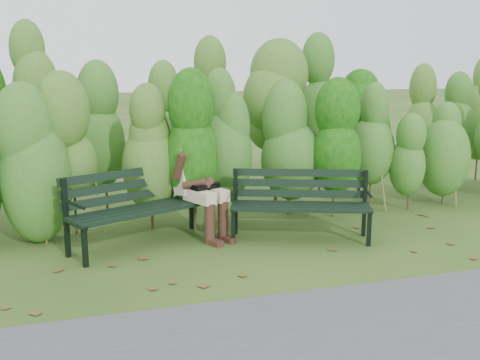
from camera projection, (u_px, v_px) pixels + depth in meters
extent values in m
plane|color=#2A4A17|center=(250.00, 259.00, 5.65)|extent=(80.00, 80.00, 0.00)
cylinder|color=#47381E|center=(29.00, 206.00, 6.18)|extent=(0.03, 0.03, 0.80)
ellipsoid|color=#457322|center=(25.00, 149.00, 6.06)|extent=(0.64, 0.64, 1.44)
cylinder|color=#47381E|center=(87.00, 202.00, 6.36)|extent=(0.03, 0.03, 0.80)
ellipsoid|color=#457322|center=(84.00, 146.00, 6.23)|extent=(0.64, 0.64, 1.44)
cylinder|color=#47381E|center=(141.00, 199.00, 6.53)|extent=(0.03, 0.03, 0.80)
ellipsoid|color=#457322|center=(139.00, 144.00, 6.40)|extent=(0.64, 0.64, 1.44)
cylinder|color=#47381E|center=(192.00, 195.00, 6.70)|extent=(0.03, 0.03, 0.80)
ellipsoid|color=#457322|center=(192.00, 142.00, 6.58)|extent=(0.64, 0.64, 1.44)
cylinder|color=#47381E|center=(241.00, 192.00, 6.88)|extent=(0.03, 0.03, 0.80)
ellipsoid|color=#457322|center=(241.00, 140.00, 6.75)|extent=(0.64, 0.64, 1.44)
cylinder|color=#47381E|center=(288.00, 189.00, 7.05)|extent=(0.03, 0.03, 0.80)
ellipsoid|color=#457322|center=(289.00, 138.00, 6.93)|extent=(0.64, 0.64, 1.44)
cylinder|color=#47381E|center=(332.00, 186.00, 7.23)|extent=(0.03, 0.03, 0.80)
ellipsoid|color=#457322|center=(334.00, 137.00, 7.10)|extent=(0.64, 0.64, 1.44)
cylinder|color=#47381E|center=(374.00, 183.00, 7.40)|extent=(0.03, 0.03, 0.80)
ellipsoid|color=#457322|center=(376.00, 135.00, 7.28)|extent=(0.64, 0.64, 1.44)
cylinder|color=#47381E|center=(414.00, 181.00, 7.58)|extent=(0.03, 0.03, 0.80)
ellipsoid|color=#457322|center=(417.00, 133.00, 7.45)|extent=(0.64, 0.64, 1.44)
cylinder|color=#47381E|center=(453.00, 178.00, 7.75)|extent=(0.03, 0.03, 0.80)
ellipsoid|color=#457322|center=(456.00, 132.00, 7.62)|extent=(0.64, 0.64, 1.44)
cylinder|color=#47381E|center=(52.00, 175.00, 7.15)|extent=(0.04, 0.04, 1.10)
ellipsoid|color=#0F4A0D|center=(47.00, 106.00, 6.98)|extent=(0.70, 0.70, 1.98)
cylinder|color=#47381E|center=(113.00, 172.00, 7.37)|extent=(0.04, 0.04, 1.10)
ellipsoid|color=#0F4A0D|center=(110.00, 105.00, 7.20)|extent=(0.70, 0.70, 1.98)
cylinder|color=#47381E|center=(171.00, 169.00, 7.59)|extent=(0.04, 0.04, 1.10)
ellipsoid|color=#0F4A0D|center=(169.00, 104.00, 7.42)|extent=(0.70, 0.70, 1.98)
cylinder|color=#47381E|center=(226.00, 166.00, 7.81)|extent=(0.04, 0.04, 1.10)
ellipsoid|color=#0F4A0D|center=(225.00, 103.00, 7.64)|extent=(0.70, 0.70, 1.98)
cylinder|color=#47381E|center=(277.00, 164.00, 8.03)|extent=(0.04, 0.04, 1.10)
ellipsoid|color=#0F4A0D|center=(278.00, 102.00, 7.86)|extent=(0.70, 0.70, 1.98)
cylinder|color=#47381E|center=(326.00, 161.00, 8.25)|extent=(0.04, 0.04, 1.10)
ellipsoid|color=#0F4A0D|center=(328.00, 101.00, 8.07)|extent=(0.70, 0.70, 1.98)
cylinder|color=#47381E|center=(373.00, 159.00, 8.47)|extent=(0.04, 0.04, 1.10)
ellipsoid|color=#0F4A0D|center=(375.00, 100.00, 8.29)|extent=(0.70, 0.70, 1.98)
cylinder|color=#47381E|center=(417.00, 156.00, 8.69)|extent=(0.04, 0.04, 1.10)
ellipsoid|color=#0F4A0D|center=(420.00, 99.00, 8.51)|extent=(0.70, 0.70, 1.98)
cylinder|color=#47381E|center=(459.00, 154.00, 8.90)|extent=(0.04, 0.04, 1.10)
ellipsoid|color=#0F4A0D|center=(463.00, 98.00, 8.73)|extent=(0.70, 0.70, 1.98)
cube|color=brown|center=(122.00, 272.00, 5.29)|extent=(0.11, 0.11, 0.01)
cube|color=brown|center=(14.00, 274.00, 5.24)|extent=(0.08, 0.10, 0.01)
cube|color=brown|center=(116.00, 254.00, 5.80)|extent=(0.10, 0.11, 0.01)
cube|color=brown|center=(6.00, 256.00, 5.73)|extent=(0.08, 0.10, 0.01)
cube|color=brown|center=(8.00, 267.00, 5.43)|extent=(0.08, 0.10, 0.01)
cube|color=brown|center=(178.00, 263.00, 5.53)|extent=(0.10, 0.11, 0.01)
cube|color=brown|center=(282.00, 238.00, 6.36)|extent=(0.11, 0.11, 0.01)
cube|color=brown|center=(443.00, 234.00, 6.49)|extent=(0.09, 0.10, 0.01)
cube|color=brown|center=(280.00, 235.00, 6.48)|extent=(0.11, 0.11, 0.01)
cube|color=brown|center=(30.00, 256.00, 5.74)|extent=(0.11, 0.11, 0.01)
cube|color=brown|center=(157.00, 292.00, 4.82)|extent=(0.11, 0.11, 0.01)
cube|color=brown|center=(163.00, 315.00, 4.36)|extent=(0.10, 0.08, 0.01)
cube|color=brown|center=(58.00, 321.00, 4.26)|extent=(0.11, 0.09, 0.01)
cube|color=brown|center=(345.00, 253.00, 5.84)|extent=(0.09, 0.10, 0.01)
cube|color=brown|center=(260.00, 232.00, 6.59)|extent=(0.09, 0.07, 0.01)
cube|color=brown|center=(64.00, 322.00, 4.26)|extent=(0.10, 0.11, 0.01)
cube|color=brown|center=(429.00, 229.00, 6.69)|extent=(0.09, 0.11, 0.01)
cube|color=brown|center=(53.00, 286.00, 4.94)|extent=(0.10, 0.11, 0.01)
cube|color=brown|center=(158.00, 274.00, 5.25)|extent=(0.09, 0.07, 0.01)
cube|color=brown|center=(355.00, 247.00, 6.05)|extent=(0.07, 0.09, 0.01)
cube|color=brown|center=(393.00, 283.00, 5.01)|extent=(0.10, 0.09, 0.01)
cube|color=black|center=(153.00, 212.00, 5.87)|extent=(1.53, 0.77, 0.04)
cube|color=black|center=(147.00, 210.00, 5.96)|extent=(1.53, 0.77, 0.04)
cube|color=black|center=(141.00, 208.00, 6.04)|extent=(1.53, 0.77, 0.04)
cube|color=black|center=(136.00, 206.00, 6.12)|extent=(1.53, 0.77, 0.04)
cube|color=black|center=(131.00, 196.00, 6.17)|extent=(1.51, 0.72, 0.10)
cube|color=black|center=(130.00, 185.00, 6.15)|extent=(1.51, 0.72, 0.10)
cube|color=black|center=(129.00, 173.00, 6.14)|extent=(1.51, 0.72, 0.10)
cube|color=black|center=(85.00, 247.00, 5.40)|extent=(0.06, 0.06, 0.41)
cube|color=black|center=(66.00, 218.00, 5.65)|extent=(0.06, 0.06, 0.82)
cube|color=black|center=(75.00, 224.00, 5.49)|extent=(0.23, 0.43, 0.04)
cylinder|color=black|center=(76.00, 205.00, 5.42)|extent=(0.17, 0.32, 0.03)
cube|color=black|center=(212.00, 218.00, 6.41)|extent=(0.06, 0.06, 0.41)
cube|color=black|center=(191.00, 195.00, 6.66)|extent=(0.06, 0.06, 0.82)
cube|color=black|center=(202.00, 200.00, 6.51)|extent=(0.23, 0.43, 0.04)
cylinder|color=black|center=(204.00, 184.00, 6.43)|extent=(0.17, 0.32, 0.03)
cube|color=black|center=(301.00, 210.00, 6.06)|extent=(1.47, 0.63, 0.03)
cube|color=black|center=(301.00, 208.00, 6.17)|extent=(1.47, 0.63, 0.03)
cube|color=black|center=(300.00, 205.00, 6.27)|extent=(1.47, 0.63, 0.03)
cube|color=black|center=(300.00, 203.00, 6.37)|extent=(1.47, 0.63, 0.03)
cube|color=black|center=(300.00, 194.00, 6.43)|extent=(1.46, 0.58, 0.09)
cube|color=black|center=(300.00, 183.00, 6.42)|extent=(1.46, 0.58, 0.09)
cube|color=black|center=(300.00, 173.00, 6.41)|extent=(1.46, 0.58, 0.09)
cube|color=black|center=(233.00, 226.00, 6.13)|extent=(0.05, 0.05, 0.38)
cube|color=black|center=(236.00, 202.00, 6.46)|extent=(0.05, 0.05, 0.77)
cube|color=black|center=(234.00, 207.00, 6.27)|extent=(0.19, 0.42, 0.03)
cylinder|color=black|center=(234.00, 192.00, 6.19)|extent=(0.14, 0.31, 0.03)
cube|color=black|center=(369.00, 229.00, 6.04)|extent=(0.05, 0.05, 0.38)
cube|color=black|center=(365.00, 203.00, 6.36)|extent=(0.05, 0.05, 0.77)
cube|color=black|center=(367.00, 209.00, 6.18)|extent=(0.19, 0.42, 0.03)
cylinder|color=black|center=(369.00, 193.00, 6.10)|extent=(0.14, 0.31, 0.03)
cube|color=beige|center=(199.00, 196.00, 6.19)|extent=(0.31, 0.46, 0.14)
cube|color=beige|center=(213.00, 194.00, 6.31)|extent=(0.31, 0.46, 0.14)
cylinder|color=#43261B|center=(210.00, 224.00, 6.12)|extent=(0.15, 0.15, 0.45)
cylinder|color=#43261B|center=(223.00, 221.00, 6.24)|extent=(0.15, 0.15, 0.45)
cube|color=#43261B|center=(215.00, 243.00, 6.09)|extent=(0.17, 0.23, 0.06)
cube|color=#43261B|center=(228.00, 239.00, 6.21)|extent=(0.17, 0.23, 0.06)
cube|color=beige|center=(191.00, 170.00, 6.41)|extent=(0.45, 0.39, 0.54)
cylinder|color=#43261B|center=(192.00, 146.00, 6.34)|extent=(0.09, 0.09, 0.10)
sphere|color=#43261B|center=(192.00, 135.00, 6.31)|extent=(0.22, 0.22, 0.22)
ellipsoid|color=gray|center=(190.00, 132.00, 6.32)|extent=(0.25, 0.24, 0.23)
cylinder|color=#43261B|center=(179.00, 166.00, 6.19)|extent=(0.17, 0.24, 0.32)
cylinder|color=#43261B|center=(210.00, 162.00, 6.48)|extent=(0.17, 0.24, 0.32)
cylinder|color=#43261B|center=(195.00, 184.00, 6.20)|extent=(0.29, 0.20, 0.14)
cylinder|color=#43261B|center=(210.00, 181.00, 6.34)|extent=(0.15, 0.29, 0.14)
sphere|color=#43261B|center=(206.00, 185.00, 6.23)|extent=(0.11, 0.11, 0.11)
cube|color=black|center=(206.00, 191.00, 6.25)|extent=(0.34, 0.24, 0.17)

